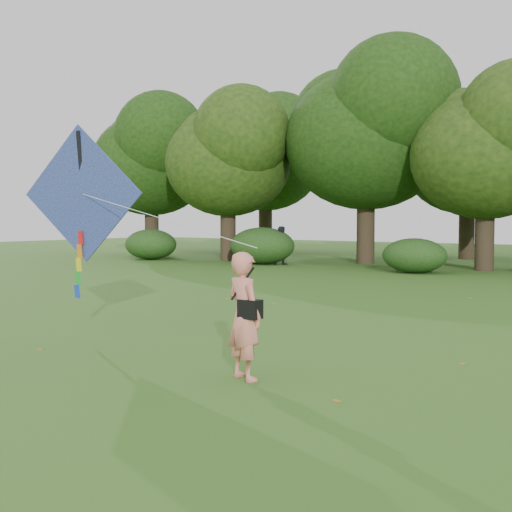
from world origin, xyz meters
The scene contains 7 objects.
ground centered at (0.00, 0.00, 0.00)m, with size 100.00×100.00×0.00m, color #265114.
man_kite_flyer centered at (0.48, -0.96, 0.88)m, with size 0.64×0.42×1.76m, color #F08271.
bystander_left centered at (-10.90, 17.92, 0.93)m, with size 0.90×0.70×1.85m, color #21232C.
crossbody_bag centered at (0.59, -0.99, 1.00)m, with size 0.43×0.20×0.70m.
flying_kite centered at (-4.06, 0.09, 2.64)m, with size 6.05×1.45×3.29m.
shrub_band centered at (-0.72, 17.60, 0.86)m, with size 39.15×3.22×1.88m.
fallen_leaves centered at (0.10, 3.09, 0.01)m, with size 9.81×14.55×0.01m.
Camera 1 is at (5.59, -8.03, 2.21)m, focal length 45.00 mm.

